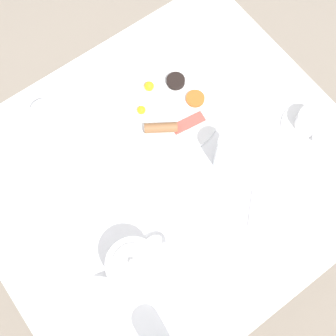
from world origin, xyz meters
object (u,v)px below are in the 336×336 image
teapot_near (134,267)px  wine_glass_spare (228,153)px  teacup_with_saucer_left (309,123)px  napkin_folded (283,214)px  knife_by_plate (5,172)px  water_glass_tall (49,122)px  fork_by_plate (49,232)px  breakfast_plate (168,106)px

teapot_near → wine_glass_spare: wine_glass_spare is taller
teacup_with_saucer_left → teapot_near: bearing=93.7°
napkin_folded → knife_by_plate: bearing=44.5°
teacup_with_saucer_left → napkin_folded: teacup_with_saucer_left is taller
knife_by_plate → teacup_with_saucer_left: bearing=-117.1°
water_glass_tall → fork_by_plate: (-0.23, 0.16, -0.07)m
fork_by_plate → knife_by_plate: bearing=2.3°
fork_by_plate → napkin_folded: bearing=-121.9°
napkin_folded → fork_by_plate: napkin_folded is taller
water_glass_tall → napkin_folded: (-0.55, -0.35, -0.06)m
fork_by_plate → water_glass_tall: bearing=-34.8°
fork_by_plate → teacup_with_saucer_left: bearing=-103.0°
breakfast_plate → teapot_near: 0.46m
fork_by_plate → knife_by_plate: (0.21, 0.01, 0.00)m
teapot_near → breakfast_plate: bearing=-133.6°
water_glass_tall → napkin_folded: bearing=-147.3°
breakfast_plate → wine_glass_spare: bearing=-173.7°
teapot_near → wine_glass_spare: bearing=-163.2°
teacup_with_saucer_left → water_glass_tall: (0.40, 0.58, 0.04)m
teapot_near → teacup_with_saucer_left: teapot_near is taller
water_glass_tall → wine_glass_spare: size_ratio=0.99×
teacup_with_saucer_left → wine_glass_spare: (0.05, 0.25, 0.04)m
knife_by_plate → water_glass_tall: bearing=-83.6°
teapot_near → fork_by_plate: bearing=-56.3°
teacup_with_saucer_left → wine_glass_spare: size_ratio=1.07×
breakfast_plate → napkin_folded: 0.43m
wine_glass_spare → breakfast_plate: bearing=6.3°
breakfast_plate → fork_by_plate: (-0.11, 0.46, -0.01)m
teapot_near → napkin_folded: 0.41m
teapot_near → teacup_with_saucer_left: bearing=-173.5°
breakfast_plate → knife_by_plate: 0.48m
teapot_near → knife_by_plate: bearing=-69.6°
napkin_folded → knife_by_plate: 0.75m
water_glass_tall → fork_by_plate: water_glass_tall is taller
napkin_folded → fork_by_plate: 0.61m
teapot_near → knife_by_plate: (0.42, 0.13, -0.05)m
teapot_near → napkin_folded: size_ratio=1.08×
teapot_near → fork_by_plate: 0.25m
napkin_folded → knife_by_plate: (0.53, 0.52, -0.00)m
teapot_near → water_glass_tall: (0.44, -0.04, 0.02)m
breakfast_plate → wine_glass_spare: 0.24m
teacup_with_saucer_left → water_glass_tall: size_ratio=1.08×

